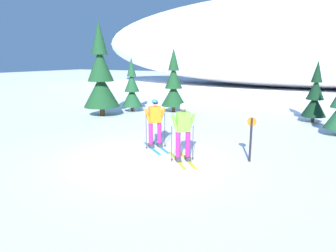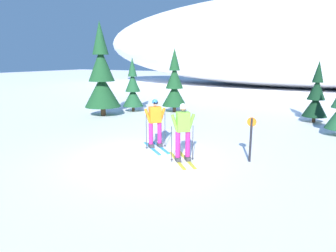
% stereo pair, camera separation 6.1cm
% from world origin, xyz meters
% --- Properties ---
extents(ground_plane, '(120.00, 120.00, 0.00)m').
position_xyz_m(ground_plane, '(0.00, 0.00, 0.00)').
color(ground_plane, white).
extents(skier_lime_jacket, '(1.46, 1.56, 1.80)m').
position_xyz_m(skier_lime_jacket, '(1.16, 0.41, 0.94)').
color(skier_lime_jacket, gold).
rests_on(skier_lime_jacket, ground).
extents(skier_orange_jacket, '(1.51, 1.37, 1.73)m').
position_xyz_m(skier_orange_jacket, '(-0.34, 1.30, 0.91)').
color(skier_orange_jacket, '#2893CC').
rests_on(skier_orange_jacket, ground).
extents(pine_tree_far_left, '(1.95, 1.95, 5.04)m').
position_xyz_m(pine_tree_far_left, '(-6.07, 5.30, 2.11)').
color(pine_tree_far_left, '#47301E').
rests_on(pine_tree_far_left, ground).
extents(pine_tree_center_left, '(1.22, 1.22, 3.17)m').
position_xyz_m(pine_tree_center_left, '(-5.41, 7.24, 1.32)').
color(pine_tree_center_left, '#47301E').
rests_on(pine_tree_center_left, ground).
extents(pine_tree_center, '(1.43, 1.43, 3.70)m').
position_xyz_m(pine_tree_center, '(-3.17, 8.25, 1.55)').
color(pine_tree_center, '#47301E').
rests_on(pine_tree_center, ground).
extents(pine_tree_center_right, '(1.16, 1.16, 3.01)m').
position_xyz_m(pine_tree_center_right, '(4.30, 8.82, 1.26)').
color(pine_tree_center_right, '#47301E').
rests_on(pine_tree_center_right, ground).
extents(snow_ridge_background, '(47.87, 18.62, 9.90)m').
position_xyz_m(snow_ridge_background, '(1.25, 28.77, 4.95)').
color(snow_ridge_background, white).
rests_on(snow_ridge_background, ground).
extents(trail_marker_post, '(0.28, 0.07, 1.38)m').
position_xyz_m(trail_marker_post, '(2.98, 1.37, 0.79)').
color(trail_marker_post, black).
rests_on(trail_marker_post, ground).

